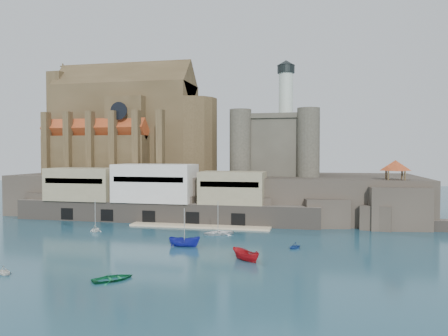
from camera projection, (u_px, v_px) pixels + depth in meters
ground at (160, 244)px, 74.68m from camera, size 300.00×300.00×0.00m
promontory at (214, 194)px, 112.97m from camera, size 100.00×36.00×10.00m
quay at (154, 195)px, 99.17m from camera, size 70.00×12.00×13.05m
church at (131, 129)px, 119.94m from camera, size 47.00×25.93×30.51m
castle_keep at (277, 142)px, 110.67m from camera, size 21.20×21.20×29.30m
rock_outcrop at (395, 209)px, 90.72m from camera, size 14.50×10.50×8.70m
pavilion at (395, 167)px, 90.57m from camera, size 6.40×6.40×5.40m
boat_1 at (4, 274)px, 55.97m from camera, size 2.23×2.76×2.77m
boat_2 at (184, 246)px, 72.65m from camera, size 2.16×2.10×5.36m
boat_3 at (113, 280)px, 53.48m from camera, size 3.30×3.31×5.07m
boat_4 at (95, 232)px, 86.09m from camera, size 2.98×2.08×3.20m
boat_5 at (245, 260)px, 63.28m from camera, size 2.74×2.73×5.12m
boat_6 at (218, 234)px, 83.44m from camera, size 3.16×4.26×5.90m
boat_7 at (295, 248)px, 71.20m from camera, size 2.61×2.50×2.61m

